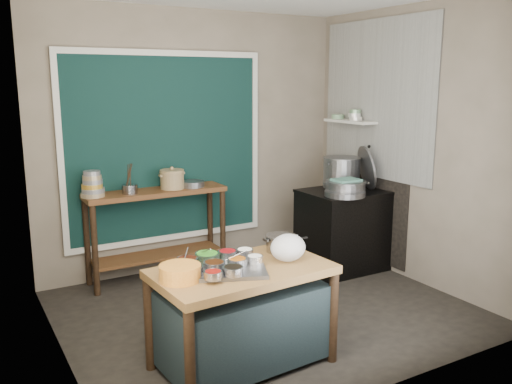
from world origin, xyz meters
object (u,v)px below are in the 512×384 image
utensil_cup (130,189)px  back_counter (157,234)px  yellow_basin (180,273)px  ceramic_crock (172,180)px  condiment_tray (220,269)px  saucepan (280,243)px  stock_pot (341,172)px  steamer (346,188)px  stove_block (344,231)px  prep_table (242,317)px

utensil_cup → back_counter: bearing=10.8°
yellow_basin → ceramic_crock: size_ratio=1.05×
ceramic_crock → condiment_tray: bearing=-102.3°
saucepan → stock_pot: bearing=39.6°
back_counter → steamer: bearing=-26.4°
stock_pot → back_counter: bearing=164.1°
stove_block → yellow_basin: 2.82m
utensil_cup → saucepan: bearing=-70.6°
saucepan → steamer: (1.43, 0.96, 0.14)m
steamer → prep_table: bearing=-148.4°
stove_block → saucepan: (-1.55, -1.12, 0.39)m
utensil_cup → condiment_tray: bearing=-89.1°
back_counter → stove_block: 2.04m
back_counter → stove_block: back_counter is taller
prep_table → back_counter: 2.03m
back_counter → utensil_cup: 0.60m
saucepan → prep_table: bearing=-156.0°
steamer → yellow_basin: bearing=-153.6°
condiment_tray → stock_pot: stock_pot is taller
prep_table → saucepan: 0.65m
ceramic_crock → yellow_basin: bearing=-110.2°
stove_block → saucepan: size_ratio=3.79×
steamer → stock_pot: bearing=58.7°
condiment_tray → utensil_cup: bearing=90.9°
saucepan → steamer: bearing=35.3°
steamer → condiment_tray: bearing=-151.1°
condiment_tray → steamer: (2.03, 1.12, 0.19)m
stove_block → yellow_basin: (-2.47, -1.31, 0.38)m
condiment_tray → saucepan: 0.62m
back_counter → ceramic_crock: (0.18, -0.02, 0.56)m
back_counter → yellow_basin: size_ratio=5.21×
back_counter → yellow_basin: back_counter is taller
ceramic_crock → back_counter: bearing=173.1°
steamer → ceramic_crock: bearing=151.7°
ceramic_crock → steamer: bearing=-28.3°
stove_block → utensil_cup: 2.36m
utensil_cup → yellow_basin: bearing=-98.1°
condiment_tray → yellow_basin: size_ratio=2.25×
prep_table → condiment_tray: (-0.16, 0.03, 0.39)m
prep_table → stove_block: (1.99, 1.30, 0.05)m
yellow_basin → steamer: (2.34, 1.16, 0.15)m
back_counter → saucepan: 1.91m
back_counter → yellow_basin: 2.15m
yellow_basin → stock_pot: (2.54, 1.48, 0.25)m
prep_table → stock_pot: (2.06, 1.47, 0.68)m
prep_table → stock_pot: 2.62m
prep_table → utensil_cup: size_ratio=8.08×
utensil_cup → ceramic_crock: size_ratio=0.59×
yellow_basin → stove_block: bearing=28.0°
ceramic_crock → prep_table: bearing=-97.6°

